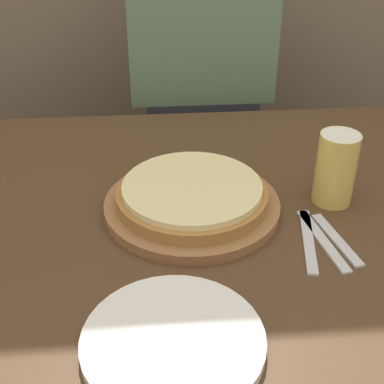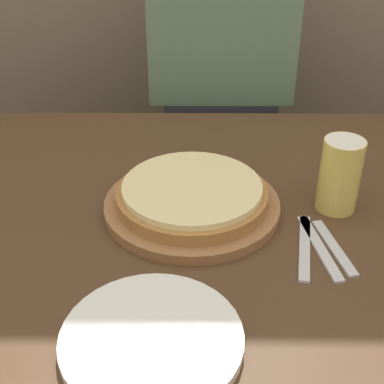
{
  "view_description": "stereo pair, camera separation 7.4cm",
  "coord_description": "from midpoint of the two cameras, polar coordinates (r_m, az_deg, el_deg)",
  "views": [
    {
      "loc": [
        -0.08,
        -0.79,
        1.28
      ],
      "look_at": [
        -0.02,
        0.04,
        0.75
      ],
      "focal_mm": 50.0,
      "sensor_mm": 36.0,
      "label": 1
    },
    {
      "loc": [
        -0.01,
        -0.8,
        1.28
      ],
      "look_at": [
        -0.02,
        0.04,
        0.75
      ],
      "focal_mm": 50.0,
      "sensor_mm": 36.0,
      "label": 2
    }
  ],
  "objects": [
    {
      "name": "dining_table",
      "position": [
        1.22,
        -0.94,
        -16.9
      ],
      "size": [
        1.52,
        0.97,
        0.71
      ],
      "color": "#4C331E",
      "rests_on": "ground_plane"
    },
    {
      "name": "pizza_on_board",
      "position": [
        0.99,
        -2.14,
        -0.77
      ],
      "size": [
        0.33,
        0.33,
        0.06
      ],
      "color": "#99663D",
      "rests_on": "dining_table"
    },
    {
      "name": "beer_glass",
      "position": [
        1.02,
        13.14,
        2.7
      ],
      "size": [
        0.08,
        0.08,
        0.14
      ],
      "color": "#E5C65B",
      "rests_on": "dining_table"
    },
    {
      "name": "dinner_plate",
      "position": [
        0.75,
        -4.96,
        -15.7
      ],
      "size": [
        0.25,
        0.25,
        0.02
      ],
      "color": "white",
      "rests_on": "dining_table"
    },
    {
      "name": "fork",
      "position": [
        0.94,
        10.1,
        -5.2
      ],
      "size": [
        0.05,
        0.18,
        0.0
      ],
      "color": "silver",
      "rests_on": "dining_table"
    },
    {
      "name": "dinner_knife",
      "position": [
        0.95,
        11.58,
        -5.1
      ],
      "size": [
        0.05,
        0.18,
        0.0
      ],
      "color": "silver",
      "rests_on": "dining_table"
    },
    {
      "name": "spoon",
      "position": [
        0.95,
        13.03,
        -5.0
      ],
      "size": [
        0.05,
        0.15,
        0.0
      ],
      "color": "silver",
      "rests_on": "dining_table"
    },
    {
      "name": "diner_person",
      "position": [
        1.61,
        -0.44,
        8.61
      ],
      "size": [
        0.4,
        0.2,
        1.29
      ],
      "color": "#33333D",
      "rests_on": "ground_plane"
    }
  ]
}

